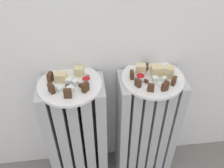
{
  "coord_description": "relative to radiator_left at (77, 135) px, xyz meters",
  "views": [
    {
      "loc": [
        -0.09,
        -0.48,
        1.26
      ],
      "look_at": [
        0.0,
        0.28,
        0.61
      ],
      "focal_mm": 39.41,
      "sensor_mm": 36.0,
      "label": 1
    }
  ],
  "objects": [
    {
      "name": "marble_cake_slice_right_1",
      "position": [
        0.35,
        0.01,
        0.35
      ],
      "size": [
        0.05,
        0.04,
        0.04
      ],
      "primitive_type": "cube",
      "rotation": [
        0.0,
        0.0,
        -0.01
      ],
      "color": "beige",
      "rests_on": "plate_right"
    },
    {
      "name": "marble_cake_slice_left_0",
      "position": [
        0.04,
        0.05,
        0.35
      ],
      "size": [
        0.04,
        0.04,
        0.04
      ],
      "primitive_type": "cube",
      "rotation": [
        0.0,
        0.0,
        -0.26
      ],
      "color": "beige",
      "rests_on": "plate_left"
    },
    {
      "name": "medjool_date_left_1",
      "position": [
        -0.01,
        -0.03,
        0.34
      ],
      "size": [
        0.03,
        0.02,
        0.02
      ],
      "primitive_type": "ellipsoid",
      "rotation": [
        0.0,
        0.0,
        2.8
      ],
      "color": "#3D1E0F",
      "rests_on": "plate_left"
    },
    {
      "name": "plate_right",
      "position": [
        0.34,
        0.0,
        0.32
      ],
      "size": [
        0.26,
        0.26,
        0.01
      ],
      "primitive_type": "cylinder",
      "color": "white",
      "rests_on": "radiator_right"
    },
    {
      "name": "fork",
      "position": [
        0.33,
        -0.02,
        0.33
      ],
      "size": [
        0.06,
        0.1,
        0.0
      ],
      "color": "silver",
      "rests_on": "plate_right"
    },
    {
      "name": "medjool_date_right_1",
      "position": [
        0.3,
        -0.03,
        0.34
      ],
      "size": [
        0.02,
        0.03,
        0.02
      ],
      "primitive_type": "ellipsoid",
      "rotation": [
        0.0,
        0.0,
        2.17
      ],
      "color": "#3D1E0F",
      "rests_on": "plate_right"
    },
    {
      "name": "medjool_date_right_3",
      "position": [
        0.33,
        0.08,
        0.33
      ],
      "size": [
        0.03,
        0.03,
        0.01
      ],
      "primitive_type": "ellipsoid",
      "rotation": [
        0.0,
        0.0,
        1.08
      ],
      "color": "#3D1E0F",
      "rests_on": "plate_right"
    },
    {
      "name": "jam_bowl_left",
      "position": [
        0.07,
        -0.01,
        0.34
      ],
      "size": [
        0.04,
        0.04,
        0.02
      ],
      "color": "white",
      "rests_on": "plate_left"
    },
    {
      "name": "dark_cake_slice_right_2",
      "position": [
        0.31,
        -0.08,
        0.34
      ],
      "size": [
        0.03,
        0.02,
        0.03
      ],
      "primitive_type": "cube",
      "rotation": [
        0.0,
        0.0,
        -0.35
      ],
      "color": "#472B19",
      "rests_on": "plate_right"
    },
    {
      "name": "dark_cake_slice_right_1",
      "position": [
        0.26,
        -0.05,
        0.34
      ],
      "size": [
        0.03,
        0.03,
        0.03
      ],
      "primitive_type": "cube",
      "rotation": [
        0.0,
        0.0,
        -0.98
      ],
      "color": "#472B19",
      "rests_on": "plate_right"
    },
    {
      "name": "radiator_left",
      "position": [
        0.0,
        0.0,
        0.0
      ],
      "size": [
        0.29,
        0.16,
        0.62
      ],
      "color": "#B2B2B7",
      "rests_on": "ground_plane"
    },
    {
      "name": "jam_bowl_right",
      "position": [
        0.28,
        -0.01,
        0.34
      ],
      "size": [
        0.04,
        0.04,
        0.02
      ],
      "color": "white",
      "rests_on": "plate_right"
    },
    {
      "name": "plate_left",
      "position": [
        0.0,
        0.0,
        0.32
      ],
      "size": [
        0.26,
        0.26,
        0.01
      ],
      "primitive_type": "cylinder",
      "color": "white",
      "rests_on": "radiator_left"
    },
    {
      "name": "turkish_delight_right_0",
      "position": [
        0.37,
        -0.03,
        0.34
      ],
      "size": [
        0.03,
        0.03,
        0.02
      ],
      "primitive_type": "cube",
      "rotation": [
        0.0,
        0.0,
        0.55
      ],
      "color": "white",
      "rests_on": "plate_right"
    },
    {
      "name": "dark_cake_slice_right_0",
      "position": [
        0.25,
        0.0,
        0.34
      ],
      "size": [
        0.02,
        0.03,
        0.03
      ],
      "primitive_type": "cube",
      "rotation": [
        0.0,
        0.0,
        -1.62
      ],
      "color": "#472B19",
      "rests_on": "plate_right"
    },
    {
      "name": "medjool_date_left_2",
      "position": [
        0.04,
        -0.03,
        0.33
      ],
      "size": [
        0.03,
        0.03,
        0.01
      ],
      "primitive_type": "ellipsoid",
      "rotation": [
        0.0,
        0.0,
        2.21
      ],
      "color": "#3D1E0F",
      "rests_on": "plate_left"
    },
    {
      "name": "marble_cake_slice_right_2",
      "position": [
        0.4,
        -0.0,
        0.35
      ],
      "size": [
        0.05,
        0.04,
        0.05
      ],
      "primitive_type": "cube",
      "rotation": [
        0.0,
        0.0,
        -0.32
      ],
      "color": "beige",
      "rests_on": "plate_right"
    },
    {
      "name": "radiator_right",
      "position": [
        0.34,
        0.0,
        0.0
      ],
      "size": [
        0.29,
        0.16,
        0.62
      ],
      "color": "#B2B2B7",
      "rests_on": "ground_plane"
    },
    {
      "name": "turkish_delight_right_1",
      "position": [
        0.34,
        -0.03,
        0.34
      ],
      "size": [
        0.02,
        0.02,
        0.02
      ],
      "primitive_type": "cube",
      "rotation": [
        0.0,
        0.0,
        1.54
      ],
      "color": "white",
      "rests_on": "plate_right"
    },
    {
      "name": "turkish_delight_left_0",
      "position": [
        0.0,
        -0.05,
        0.34
      ],
      "size": [
        0.03,
        0.03,
        0.02
      ],
      "primitive_type": "cube",
      "rotation": [
        0.0,
        0.0,
        0.45
      ],
      "color": "white",
      "rests_on": "plate_left"
    },
    {
      "name": "dark_cake_slice_left_0",
      "position": [
        -0.08,
        0.03,
        0.35
      ],
      "size": [
        0.03,
        0.03,
        0.04
      ],
      "primitive_type": "cube",
      "rotation": [
        0.0,
        0.0,
        -1.9
      ],
      "color": "#472B19",
      "rests_on": "plate_left"
    },
    {
      "name": "marble_cake_slice_left_1",
      "position": [
        -0.03,
        0.02,
        0.35
      ],
      "size": [
        0.05,
        0.04,
        0.04
      ],
      "primitive_type": "cube",
      "rotation": [
        0.0,
        0.0,
        -0.21
      ],
      "color": "beige",
      "rests_on": "plate_left"
    },
    {
      "name": "medjool_date_right_2",
      "position": [
        0.38,
        -0.05,
        0.33
      ],
      "size": [
        0.03,
        0.03,
        0.02
      ],
      "primitive_type": "ellipsoid",
      "rotation": [
        0.0,
        0.0,
        2.29
      ],
      "color": "#3D1E0F",
      "rests_on": "plate_right"
    },
    {
      "name": "medjool_date_right_0",
      "position": [
        0.32,
        0.05,
        0.34
      ],
      "size": [
        0.03,
        0.03,
        0.02
      ],
      "primitive_type": "ellipsoid",
      "rotation": [
        0.0,
        0.0,
        0.4
      ],
      "color": "#3D1E0F",
      "rests_on": "plate_right"
    },
    {
      "name": "turkish_delight_left_2",
      "position": [
        -0.04,
        -0.04,
        0.34
      ],
      "size": [
        0.03,
        0.03,
        0.02
      ],
      "primitive_type": "cube",
      "rotation": [
        0.0,
        0.0,
        0.54
      ],
      "color": "white",
      "rests_on": "plate_left"
    },
    {
      "name": "marble_cake_slice_right_0",
      "position": [
        0.29,
        0.03,
        0.35
      ],
      "size": [
        0.05,
        0.04,
        0.05
      ],
      "primitive_type": "cube",
      "rotation": [
        0.0,
        0.0,
        -0.18
      ],
      "color": "beige",
      "rests_on": "plate_right"
    },
    {
      "name": "dark_cake_slice_left_1",
      "position": [
        -0.07,
        -0.04,
        0.35
      ],
      "size": [
        0.03,
        0.03,
        0.04
      ],
      "primitive_type": "cube",
      "rotation": [
        0.0,
        0.0,
        -0.98
      ],
      "color": "#472B19",
      "rests_on": "plate_left"
    },
    {
      "name": "dark_cake_slice_left_2",
      "position": [
        -0.01,
        -0.08,
        0.35
      ],
      "size": [
        0.03,
        0.02,
        0.04
      ],
      "primitive_type": "cube",
      "rotation": [
        0.0,
        0.0,
        -0.06
      ],
      "color": "#472B19",
      "rests_on": "plate_left"
    },
    {
      "name": "turkish_delight_left_3",
      "position": [
        -0.0,
        -0.0,
        0.34
      ],
      "size": [
        0.03,
        0.03,
        0.02
      ],
      "primitive_type": "cube",
      "rotation": [
        0.0,
        0.0,
        1.33
      ],
      "color": "white",
      "rests_on": "plate_left"
    },
    {
      "name": "dark_cake_slice_right_3",
      "position": [
        0.36,
        -0.08,
        0.34
      ],
      "size": [
        0.03,
        0.02,
        0.03
      ],
      "primitive_type": "cube",
      "rotation": [
        0.0,
        0.0,
        0.29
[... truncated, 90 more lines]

